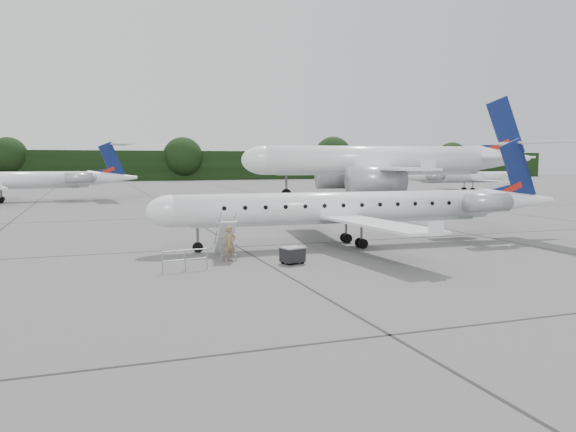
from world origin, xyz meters
name	(u,v)px	position (x,y,z in m)	size (l,w,h in m)	color
ground	(401,263)	(0.00, 0.00, 0.00)	(320.00, 320.00, 0.00)	slate
treeline	(149,166)	(0.00, 130.00, 4.00)	(260.00, 4.00, 8.00)	black
main_regional_jet	(340,192)	(-0.55, 6.33, 3.33)	(25.97, 18.70, 6.66)	white
airstair	(225,238)	(-8.18, 4.55, 1.04)	(0.85, 2.37, 2.09)	white
passenger	(230,244)	(-8.25, 3.22, 0.94)	(0.68, 0.45, 1.88)	olive
safety_railing	(185,261)	(-10.84, 1.49, 0.50)	(2.20, 0.08, 1.00)	#96989E
baggage_cart	(293,255)	(-5.37, 1.58, 0.46)	(1.06, 0.86, 0.92)	black
bg_narrowbody	(374,146)	(24.01, 47.98, 7.39)	(41.17, 29.64, 14.78)	white
bg_regional_right	(473,172)	(48.36, 56.95, 3.38)	(25.74, 18.53, 6.75)	white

